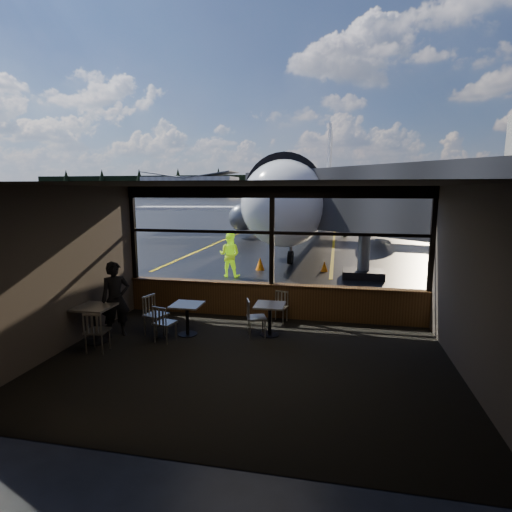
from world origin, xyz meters
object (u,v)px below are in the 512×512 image
(cafe_table_mid, at_px, (187,320))
(chair_mid_w, at_px, (156,315))
(chair_near_n, at_px, (279,307))
(cone_extra, at_px, (260,264))
(passenger, at_px, (116,299))
(chair_mid_s, at_px, (165,323))
(cone_wing, at_px, (255,231))
(cone_nose, at_px, (324,266))
(ground_crew, at_px, (230,255))
(airliner, at_px, (316,165))
(cafe_table_near, at_px, (270,320))
(jet_bridge, at_px, (390,214))
(chair_near_w, at_px, (257,318))
(cafe_table_left, at_px, (95,324))
(chair_left_s, at_px, (97,331))

(cafe_table_mid, distance_m, chair_mid_w, 0.76)
(chair_near_n, xyz_separation_m, cone_extra, (-1.81, 6.77, -0.14))
(passenger, bearing_deg, chair_mid_s, -44.48)
(cafe_table_mid, distance_m, cone_wing, 22.38)
(cone_nose, bearing_deg, ground_crew, -154.24)
(cone_nose, bearing_deg, airliner, 95.02)
(chair_near_n, height_order, chair_mid_s, chair_mid_s)
(cafe_table_near, height_order, cone_nose, cafe_table_near)
(passenger, xyz_separation_m, cone_extra, (1.80, 8.47, -0.62))
(jet_bridge, height_order, chair_near_w, jet_bridge)
(chair_mid_w, bearing_deg, ground_crew, -162.26)
(chair_near_w, bearing_deg, cafe_table_near, 95.71)
(cone_wing, bearing_deg, chair_mid_w, -84.42)
(cafe_table_left, height_order, passenger, passenger)
(passenger, bearing_deg, airliner, 41.90)
(airliner, height_order, ground_crew, airliner)
(chair_near_w, relative_size, chair_mid_w, 0.95)
(cafe_table_mid, bearing_deg, jet_bridge, 53.53)
(cafe_table_near, distance_m, passenger, 3.63)
(chair_near_n, bearing_deg, chair_mid_w, 38.89)
(airliner, relative_size, jet_bridge, 2.97)
(chair_left_s, bearing_deg, cone_nose, 58.49)
(passenger, bearing_deg, cafe_table_left, -156.34)
(cafe_table_mid, relative_size, ground_crew, 0.43)
(chair_mid_w, bearing_deg, airliner, -169.01)
(airliner, distance_m, cone_extra, 14.18)
(chair_left_s, bearing_deg, cafe_table_near, 19.44)
(jet_bridge, relative_size, passenger, 6.50)
(cone_wing, relative_size, cone_extra, 0.83)
(chair_near_n, relative_size, chair_mid_w, 0.86)
(cone_wing, height_order, cone_extra, cone_extra)
(chair_near_w, bearing_deg, cone_wing, 172.62)
(airliner, xyz_separation_m, chair_near_w, (-0.17, -21.06, -4.77))
(jet_bridge, height_order, chair_left_s, jet_bridge)
(chair_mid_w, bearing_deg, jet_bridge, 158.10)
(chair_mid_s, bearing_deg, cone_nose, 83.67)
(airliner, relative_size, chair_near_w, 37.84)
(cafe_table_mid, bearing_deg, chair_near_n, 33.36)
(airliner, relative_size, cafe_table_mid, 45.09)
(airliner, xyz_separation_m, cafe_table_near, (0.12, -20.92, -4.85))
(chair_mid_s, relative_size, cone_wing, 1.93)
(jet_bridge, xyz_separation_m, passenger, (-6.94, -7.60, -1.63))
(cafe_table_left, height_order, chair_near_n, cafe_table_left)
(chair_near_n, xyz_separation_m, passenger, (-3.61, -1.70, 0.48))
(cafe_table_near, bearing_deg, chair_mid_w, -169.86)
(jet_bridge, relative_size, cone_wing, 25.70)
(cone_extra, bearing_deg, chair_left_s, -100.18)
(chair_near_w, height_order, cone_wing, chair_near_w)
(cafe_table_left, height_order, cone_nose, cafe_table_left)
(airliner, height_order, passenger, airliner)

